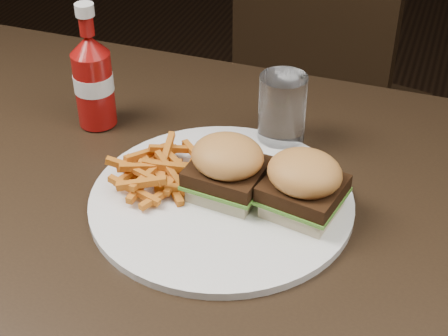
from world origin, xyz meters
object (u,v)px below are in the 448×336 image
(plate, at_px, (221,200))
(tumbler, at_px, (282,110))
(ketchup_bottle, at_px, (94,89))
(chair_far, at_px, (333,113))
(dining_table, at_px, (135,205))

(plate, xyz_separation_m, tumbler, (0.03, 0.16, 0.05))
(plate, distance_m, ketchup_bottle, 0.28)
(plate, height_order, ketchup_bottle, ketchup_bottle)
(chair_far, relative_size, ketchup_bottle, 3.28)
(chair_far, bearing_deg, dining_table, 93.54)
(chair_far, bearing_deg, tumbler, 104.57)
(plate, bearing_deg, chair_far, 90.00)
(dining_table, bearing_deg, plate, 9.17)
(dining_table, bearing_deg, chair_far, 81.90)
(ketchup_bottle, bearing_deg, plate, -26.39)
(plate, xyz_separation_m, ketchup_bottle, (-0.24, 0.12, 0.06))
(dining_table, xyz_separation_m, chair_far, (0.12, 0.82, -0.30))
(dining_table, relative_size, plate, 3.51)
(ketchup_bottle, height_order, tumbler, ketchup_bottle)
(plate, distance_m, tumbler, 0.17)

